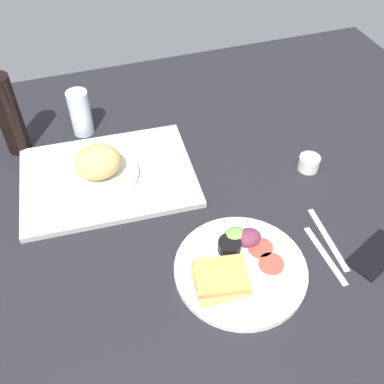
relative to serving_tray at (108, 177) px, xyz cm
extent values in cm
cube|color=black|center=(16.47, -18.23, -2.30)|extent=(190.00, 150.00, 3.00)
cube|color=#B2B2AD|center=(0.00, 0.00, 0.00)|extent=(46.84, 35.56, 1.60)
cylinder|color=white|center=(-2.58, 0.00, 1.50)|extent=(21.62, 21.62, 1.40)
ellipsoid|color=#DBB266|center=(-1.99, -0.54, 6.35)|extent=(12.18, 10.52, 8.31)
cylinder|color=white|center=(22.16, -38.14, 0.00)|extent=(29.21, 29.21, 1.60)
cube|color=tan|center=(16.31, -40.76, 1.50)|extent=(11.43, 9.53, 1.40)
cube|color=#B2C66B|center=(16.31, -40.76, 2.70)|extent=(12.17, 10.47, 1.00)
cube|color=tan|center=(16.31, -40.76, 3.90)|extent=(12.43, 10.82, 1.40)
cylinder|color=#D14738|center=(28.73, -39.60, 1.20)|extent=(5.60, 5.60, 0.80)
cylinder|color=#D14738|center=(28.29, -34.92, 1.20)|extent=(5.60, 5.60, 0.80)
cylinder|color=black|center=(21.43, -33.02, 2.30)|extent=(5.20, 5.20, 3.00)
cylinder|color=#EFEACC|center=(21.43, -33.02, 3.40)|extent=(4.26, 4.26, 0.60)
ellipsoid|color=#729E4C|center=(23.62, -31.12, 2.60)|extent=(6.00, 4.80, 3.60)
ellipsoid|color=#6B2D47|center=(26.25, -32.29, 2.60)|extent=(6.00, 4.80, 3.60)
cylinder|color=silver|center=(-3.01, 22.38, 6.01)|extent=(6.08, 6.08, 13.62)
cylinder|color=black|center=(-21.55, 20.33, 10.83)|extent=(6.40, 6.40, 23.26)
cylinder|color=silver|center=(52.47, -12.79, 1.20)|extent=(5.60, 5.60, 4.00)
cube|color=#B7B7BC|center=(42.16, -40.14, -0.55)|extent=(1.82, 17.03, 0.50)
cube|color=#B7B7BC|center=(45.16, -36.14, -0.55)|extent=(2.52, 19.05, 0.50)
cube|color=black|center=(53.31, -43.58, -0.40)|extent=(16.07, 12.31, 0.80)
camera|label=1|loc=(-5.50, -88.51, 82.25)|focal=41.97mm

